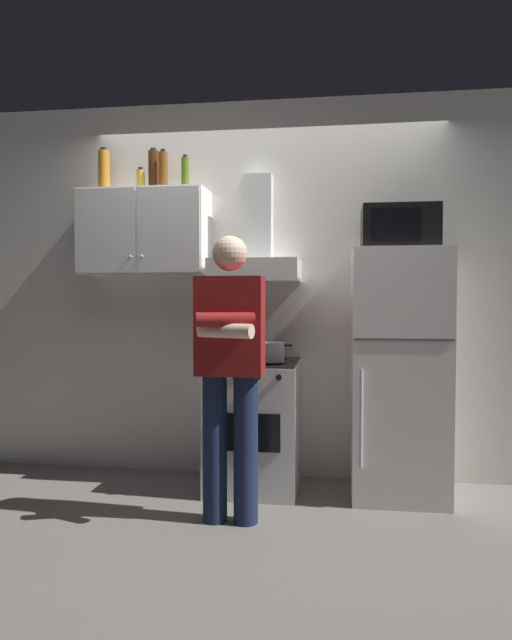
% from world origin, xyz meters
% --- Properties ---
extents(ground_plane, '(7.00, 7.00, 0.00)m').
position_xyz_m(ground_plane, '(0.00, 0.00, 0.00)').
color(ground_plane, slate).
extents(back_wall_tiled, '(4.80, 0.10, 2.70)m').
position_xyz_m(back_wall_tiled, '(0.00, 0.60, 1.35)').
color(back_wall_tiled, silver).
rests_on(back_wall_tiled, ground_plane).
extents(upper_cabinet, '(0.90, 0.37, 0.60)m').
position_xyz_m(upper_cabinet, '(-0.85, 0.37, 1.75)').
color(upper_cabinet, white).
extents(stove_oven, '(0.60, 0.62, 0.87)m').
position_xyz_m(stove_oven, '(-0.05, 0.25, 0.43)').
color(stove_oven, white).
rests_on(stove_oven, ground_plane).
extents(range_hood, '(0.60, 0.44, 0.75)m').
position_xyz_m(range_hood, '(-0.05, 0.38, 1.60)').
color(range_hood, white).
extents(refrigerator, '(0.60, 0.62, 1.60)m').
position_xyz_m(refrigerator, '(0.90, 0.25, 0.80)').
color(refrigerator, white).
rests_on(refrigerator, ground_plane).
extents(microwave, '(0.48, 0.37, 0.28)m').
position_xyz_m(microwave, '(0.90, 0.27, 1.74)').
color(microwave, black).
rests_on(microwave, refrigerator).
extents(person_standing, '(0.38, 0.33, 1.64)m').
position_xyz_m(person_standing, '(-0.10, -0.36, 0.90)').
color(person_standing, '#192342').
rests_on(person_standing, ground_plane).
extents(cooking_pot, '(0.28, 0.18, 0.13)m').
position_xyz_m(cooking_pot, '(0.08, 0.13, 0.94)').
color(cooking_pot, '#B7BABF').
rests_on(cooking_pot, stove_oven).
extents(bottle_liquor_amber, '(0.08, 0.08, 0.31)m').
position_xyz_m(bottle_liquor_amber, '(-1.16, 0.40, 2.20)').
color(bottle_liquor_amber, '#B7721E').
rests_on(bottle_liquor_amber, upper_cabinet).
extents(bottle_beer_brown, '(0.06, 0.06, 0.27)m').
position_xyz_m(bottle_beer_brown, '(-0.70, 0.35, 2.18)').
color(bottle_beer_brown, brown).
rests_on(bottle_beer_brown, upper_cabinet).
extents(bottle_spice_jar, '(0.06, 0.06, 0.16)m').
position_xyz_m(bottle_spice_jar, '(-0.87, 0.36, 2.12)').
color(bottle_spice_jar, gold).
rests_on(bottle_spice_jar, upper_cabinet).
extents(bottle_rum_dark, '(0.07, 0.07, 0.30)m').
position_xyz_m(bottle_rum_dark, '(-0.79, 0.41, 2.19)').
color(bottle_rum_dark, '#47230F').
rests_on(bottle_rum_dark, upper_cabinet).
extents(bottle_olive_oil, '(0.06, 0.06, 0.24)m').
position_xyz_m(bottle_olive_oil, '(-0.55, 0.38, 2.16)').
color(bottle_olive_oil, '#4C6B19').
rests_on(bottle_olive_oil, upper_cabinet).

